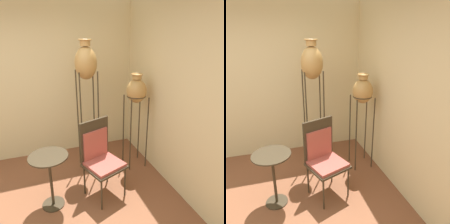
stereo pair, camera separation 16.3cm
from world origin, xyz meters
The scene contains 6 objects.
wall_back centered at (0.00, 2.10, 1.35)m, with size 8.13×0.06×2.70m.
wall_right centered at (2.10, 0.00, 1.35)m, with size 0.06×8.13×2.70m.
vase_stand_tall centered at (1.06, 1.36, 1.70)m, with size 0.33×0.33×2.06m.
vase_stand_medium centered at (1.79, 1.16, 1.27)m, with size 0.31×0.31×1.57m.
chair centered at (1.04, 0.68, 0.59)m, with size 0.60×0.59×1.07m.
side_table centered at (0.38, 0.64, 0.54)m, with size 0.48×0.48×0.74m.
Camera 1 is at (0.32, -1.79, 2.14)m, focal length 35.00 mm.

